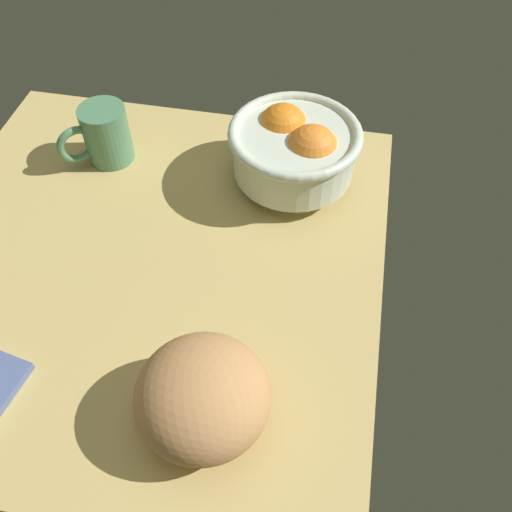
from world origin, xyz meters
TOP-DOWN VIEW (x-y plane):
  - ground_plane at (0.00, 0.00)cm, footprint 68.27×66.22cm
  - fruit_bowl at (19.94, -18.09)cm, footprint 19.77×19.77cm
  - bread_loaf at (-20.21, -14.18)cm, footprint 17.47×17.45cm
  - mug at (19.36, 12.07)cm, footprint 9.52×10.04cm

SIDE VIEW (x-z plane):
  - ground_plane at x=0.00cm, z-range -3.00..0.00cm
  - mug at x=19.36cm, z-range 0.00..9.37cm
  - bread_loaf at x=-20.21cm, z-range 0.00..10.12cm
  - fruit_bowl at x=19.94cm, z-range 0.77..12.22cm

